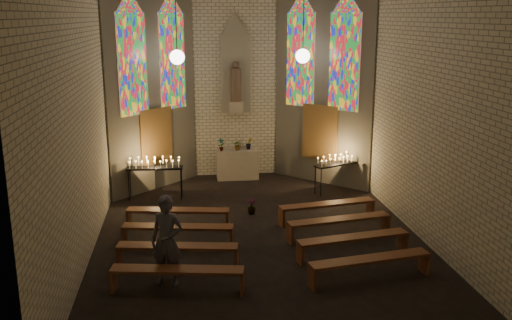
{
  "coord_description": "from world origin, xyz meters",
  "views": [
    {
      "loc": [
        -1.78,
        -13.17,
        5.42
      ],
      "look_at": [
        0.05,
        0.96,
        1.78
      ],
      "focal_mm": 40.0,
      "sensor_mm": 36.0,
      "label": 1
    }
  ],
  "objects_px": {
    "aisle_flower_pot": "(252,207)",
    "votive_stand_right": "(337,161)",
    "altar": "(237,164)",
    "visitor": "(167,241)",
    "votive_stand_left": "(155,165)"
  },
  "relations": [
    {
      "from": "aisle_flower_pot",
      "to": "votive_stand_left",
      "type": "relative_size",
      "value": 0.26
    },
    {
      "from": "altar",
      "to": "votive_stand_left",
      "type": "bearing_deg",
      "value": -145.3
    },
    {
      "from": "votive_stand_right",
      "to": "votive_stand_left",
      "type": "bearing_deg",
      "value": 155.48
    },
    {
      "from": "altar",
      "to": "votive_stand_right",
      "type": "distance_m",
      "value": 3.53
    },
    {
      "from": "altar",
      "to": "visitor",
      "type": "xyz_separation_m",
      "value": [
        -2.19,
        -7.62,
        0.45
      ]
    },
    {
      "from": "visitor",
      "to": "altar",
      "type": "bearing_deg",
      "value": 94.56
    },
    {
      "from": "votive_stand_right",
      "to": "altar",
      "type": "bearing_deg",
      "value": 123.26
    },
    {
      "from": "altar",
      "to": "visitor",
      "type": "height_order",
      "value": "visitor"
    },
    {
      "from": "votive_stand_left",
      "to": "visitor",
      "type": "height_order",
      "value": "visitor"
    },
    {
      "from": "altar",
      "to": "votive_stand_right",
      "type": "xyz_separation_m",
      "value": [
        2.95,
        -1.88,
        0.48
      ]
    },
    {
      "from": "altar",
      "to": "aisle_flower_pot",
      "type": "bearing_deg",
      "value": -89.36
    },
    {
      "from": "votive_stand_left",
      "to": "visitor",
      "type": "bearing_deg",
      "value": -82.0
    },
    {
      "from": "votive_stand_right",
      "to": "visitor",
      "type": "bearing_deg",
      "value": -156.06
    },
    {
      "from": "altar",
      "to": "aisle_flower_pot",
      "type": "height_order",
      "value": "altar"
    },
    {
      "from": "aisle_flower_pot",
      "to": "votive_stand_right",
      "type": "distance_m",
      "value": 3.47
    }
  ]
}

